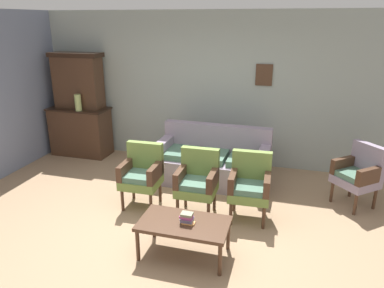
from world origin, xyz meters
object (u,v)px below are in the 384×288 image
vase_on_cabinet (78,103)px  book_stack_on_table (187,218)px  floral_couch (213,163)px  wingback_chair_by_fireplace (359,173)px  armchair_row_middle (197,180)px  coffee_table (184,226)px  armchair_near_couch_end (142,173)px  side_cabinet (81,131)px  armchair_by_doorway (250,184)px

vase_on_cabinet → book_stack_on_table: bearing=-40.4°
floral_couch → wingback_chair_by_fireplace: 2.17m
armchair_row_middle → book_stack_on_table: (0.14, -0.96, -0.02)m
wingback_chair_by_fireplace → book_stack_on_table: bearing=-137.7°
armchair_row_middle → coffee_table: 0.96m
armchair_near_couch_end → coffee_table: bearing=-46.4°
wingback_chair_by_fireplace → floral_couch: bearing=174.2°
coffee_table → book_stack_on_table: 0.12m
side_cabinet → floral_couch: size_ratio=0.63×
vase_on_cabinet → armchair_by_doorway: (3.37, -1.37, -0.58)m
side_cabinet → book_stack_on_table: side_cabinet is taller
floral_couch → armchair_row_middle: 1.08m
side_cabinet → floral_couch: bearing=-11.4°
armchair_near_couch_end → wingback_chair_by_fireplace: (2.94, 0.83, 0.00)m
floral_couch → book_stack_on_table: floral_couch is taller
armchair_near_couch_end → book_stack_on_table: bearing=-45.5°
side_cabinet → armchair_by_doorway: 3.82m
book_stack_on_table → armchair_by_doorway: bearing=61.6°
armchair_row_middle → armchair_by_doorway: size_ratio=1.00×
armchair_row_middle → vase_on_cabinet: bearing=151.7°
vase_on_cabinet → coffee_table: 3.73m
floral_couch → wingback_chair_by_fireplace: (2.15, -0.22, 0.17)m
side_cabinet → armchair_row_middle: (2.80, -1.62, 0.03)m
armchair_row_middle → wingback_chair_by_fireplace: (2.13, 0.85, 0.00)m
side_cabinet → coffee_table: side_cabinet is taller
armchair_near_couch_end → armchair_row_middle: (0.81, -0.01, 0.00)m
book_stack_on_table → side_cabinet: bearing=138.7°
vase_on_cabinet → side_cabinet: bearing=124.2°
vase_on_cabinet → coffee_table: size_ratio=0.31×
book_stack_on_table → wingback_chair_by_fireplace: bearing=42.3°
side_cabinet → book_stack_on_table: (2.94, -2.58, 0.02)m
coffee_table → side_cabinet: bearing=138.5°
side_cabinet → coffee_table: bearing=-41.5°
side_cabinet → armchair_by_doorway: side_cabinet is taller
side_cabinet → book_stack_on_table: bearing=-41.3°
armchair_near_couch_end → coffee_table: size_ratio=0.90×
side_cabinet → vase_on_cabinet: bearing=-55.8°
side_cabinet → floral_couch: 2.83m
side_cabinet → armchair_by_doorway: bearing=-23.9°
vase_on_cabinet → wingback_chair_by_fireplace: 4.88m
floral_couch → armchair_near_couch_end: bearing=-126.8°
vase_on_cabinet → armchair_row_middle: (2.68, -1.44, -0.58)m
coffee_table → floral_couch: bearing=93.6°
armchair_by_doorway → vase_on_cabinet: bearing=157.9°
book_stack_on_table → vase_on_cabinet: bearing=139.6°
armchair_near_couch_end → book_stack_on_table: (0.95, -0.97, -0.02)m
floral_couch → armchair_by_doorway: same height
armchair_by_doorway → book_stack_on_table: 1.17m
armchair_by_doorway → wingback_chair_by_fireplace: same height
floral_couch → coffee_table: size_ratio=1.82×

